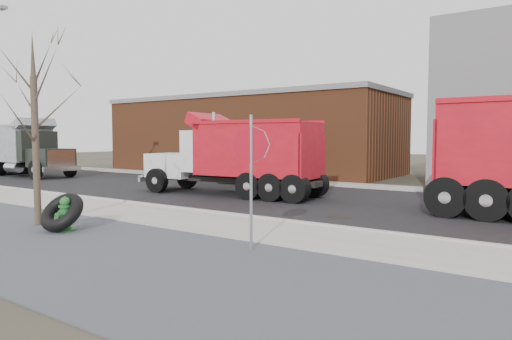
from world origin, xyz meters
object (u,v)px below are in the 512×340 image
Objects in this scene: fire_hydrant at (65,216)px; stop_sign at (251,159)px; truck_tire at (62,212)px; dump_truck_red_b at (237,154)px; dump_truck_grey at (22,147)px.

fire_hydrant is 5.35m from stop_sign.
truck_tire is 5.39m from stop_sign.
dump_truck_red_b is 1.04× the size of dump_truck_grey.
fire_hydrant is 8.49m from dump_truck_red_b.
dump_truck_grey reaches higher than fire_hydrant.
stop_sign is at bearing -17.57° from dump_truck_grey.
dump_truck_grey is at bearing 154.10° from truck_tire.
stop_sign is (5.02, 1.05, 1.53)m from fire_hydrant.
dump_truck_red_b is at bearing 95.37° from truck_tire.
truck_tire is 0.45× the size of stop_sign.
dump_truck_red_b reaches higher than stop_sign.
stop_sign reaches higher than truck_tire.
fire_hydrant is 0.12× the size of dump_truck_grey.
fire_hydrant is at bearing 172.58° from stop_sign.
stop_sign is at bearing 124.40° from dump_truck_red_b.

